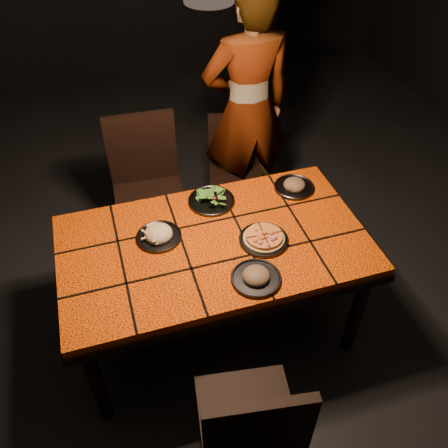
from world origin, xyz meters
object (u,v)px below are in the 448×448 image
object	(u,v)px
chair_far_left	(147,180)
diner	(248,110)
chair_far_right	(236,166)
dining_table	(214,252)
plate_pizza	(264,238)
plate_pasta	(159,235)
chair_near	(251,427)

from	to	relation	value
chair_far_left	diner	bearing A→B (deg)	16.61
chair_far_right	dining_table	bearing A→B (deg)	-100.26
diner	plate_pizza	size ratio (longest dim) A/B	6.72
dining_table	diner	world-z (taller)	diner
diner	plate_pasta	world-z (taller)	diner
diner	chair_far_left	bearing A→B (deg)	12.69
chair_far_left	plate_pizza	bearing A→B (deg)	-60.25
chair_far_left	plate_pasta	world-z (taller)	chair_far_left
plate_pizza	plate_pasta	bearing A→B (deg)	160.36
chair_near	chair_far_left	size ratio (longest dim) A/B	0.93
chair_near	plate_pizza	world-z (taller)	chair_near
chair_far_right	diner	xyz separation A→B (m)	(0.11, 0.10, 0.38)
chair_far_left	plate_pizza	world-z (taller)	chair_far_left
diner	plate_pasta	bearing A→B (deg)	47.93
plate_pasta	chair_far_right	bearing A→B (deg)	49.66
chair_near	plate_pasta	distance (m)	1.04
dining_table	chair_far_left	size ratio (longest dim) A/B	1.61
plate_pizza	plate_pasta	world-z (taller)	plate_pasta
chair_near	chair_far_right	bearing A→B (deg)	-97.71
chair_far_left	plate_pizza	xyz separation A→B (m)	(0.47, -0.93, 0.19)
dining_table	chair_near	world-z (taller)	chair_near
plate_pizza	plate_pasta	distance (m)	0.55
chair_near	dining_table	bearing A→B (deg)	-87.82
dining_table	plate_pizza	xyz separation A→B (m)	(0.25, -0.07, 0.10)
plate_pizza	chair_far_left	bearing A→B (deg)	116.61
plate_pizza	plate_pasta	xyz separation A→B (m)	(-0.52, 0.18, 0.00)
plate_pasta	dining_table	bearing A→B (deg)	-22.45
diner	chair_near	bearing A→B (deg)	70.67
plate_pasta	chair_far_left	bearing A→B (deg)	86.00
chair_near	plate_pizza	bearing A→B (deg)	-104.58
chair_near	diner	distance (m)	2.06
chair_far_left	chair_far_right	size ratio (longest dim) A/B	1.18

